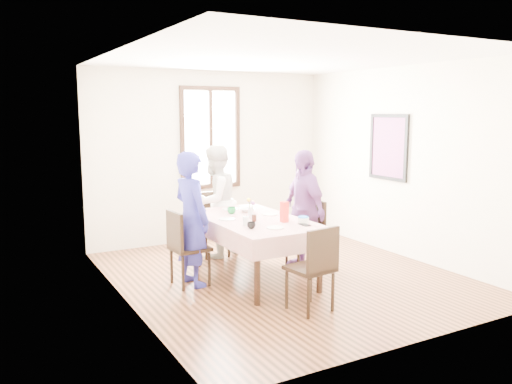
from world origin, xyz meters
TOP-DOWN VIEW (x-y plane):
  - ground at (0.00, 0.00)m, footprint 4.50×4.50m
  - back_wall at (0.00, 2.25)m, footprint 4.00×0.00m
  - right_wall at (2.00, 0.00)m, footprint 0.00×4.50m
  - window_frame at (0.00, 2.23)m, footprint 1.02×0.06m
  - window_pane at (0.00, 2.24)m, footprint 0.90×0.02m
  - art_poster at (1.98, 0.30)m, footprint 0.04×0.76m
  - dining_table at (-0.39, 0.08)m, footprint 0.94×1.76m
  - tablecloth at (-0.39, 0.08)m, footprint 1.06×1.88m
  - chair_left at (-1.17, 0.25)m, footprint 0.44×0.44m
  - chair_right at (0.40, 0.14)m, footprint 0.46×0.46m
  - chair_far at (-0.39, 1.29)m, footprint 0.46×0.46m
  - chair_near at (-0.39, -1.13)m, footprint 0.47×0.47m
  - person_left at (-1.15, 0.25)m, footprint 0.48×0.65m
  - person_far at (-0.39, 1.27)m, footprint 0.96×0.88m
  - person_right at (0.38, 0.14)m, footprint 0.46×0.96m
  - mug_black at (-0.68, -0.39)m, footprint 0.12×0.12m
  - mug_flag at (-0.06, -0.07)m, footprint 0.11×0.11m
  - mug_green at (-0.49, 0.49)m, footprint 0.15×0.15m
  - serving_bowl at (-0.25, 0.51)m, footprint 0.24×0.24m
  - juice_carton at (-0.17, -0.27)m, footprint 0.08×0.08m
  - butter_tub at (-0.01, -0.43)m, footprint 0.13×0.13m
  - jam_jar at (-0.46, -0.06)m, footprint 0.06×0.06m
  - drinking_glass at (-0.66, -0.22)m, footprint 0.07×0.07m
  - smartphone at (-0.06, -0.53)m, footprint 0.08×0.16m
  - flower_vase at (-0.41, 0.13)m, footprint 0.07×0.07m
  - plate_left at (-0.70, 0.19)m, footprint 0.20×0.20m
  - plate_right at (-0.10, 0.20)m, footprint 0.20×0.20m
  - plate_far at (-0.38, 0.76)m, footprint 0.20×0.20m
  - plate_near at (-0.44, -0.50)m, footprint 0.20×0.20m
  - butter_lid at (-0.01, -0.43)m, footprint 0.12×0.12m
  - flower_bunch at (-0.41, 0.13)m, footprint 0.09×0.09m

SIDE VIEW (x-z plane):
  - ground at x=0.00m, z-range 0.00..0.00m
  - dining_table at x=-0.39m, z-range 0.00..0.75m
  - chair_left at x=-1.17m, z-range 0.00..0.91m
  - chair_right at x=0.40m, z-range 0.00..0.91m
  - chair_far at x=-0.39m, z-range 0.00..0.91m
  - chair_near at x=-0.39m, z-range 0.00..0.91m
  - tablecloth at x=-0.39m, z-range 0.75..0.76m
  - smartphone at x=-0.06m, z-range 0.76..0.77m
  - plate_left at x=-0.70m, z-range 0.76..0.77m
  - plate_right at x=-0.10m, z-range 0.76..0.77m
  - plate_far at x=-0.38m, z-range 0.76..0.77m
  - plate_near at x=-0.44m, z-range 0.76..0.77m
  - serving_bowl at x=-0.25m, z-range 0.76..0.81m
  - person_right at x=0.38m, z-range 0.00..1.58m
  - butter_tub at x=-0.01m, z-range 0.76..0.83m
  - mug_black at x=-0.68m, z-range 0.76..0.84m
  - jam_jar at x=-0.46m, z-range 0.76..0.84m
  - person_far at x=-0.39m, z-range 0.00..1.61m
  - mug_flag at x=-0.06m, z-range 0.76..0.85m
  - mug_green at x=-0.49m, z-range 0.76..0.85m
  - person_left at x=-1.15m, z-range 0.00..1.61m
  - drinking_glass at x=-0.66m, z-range 0.76..0.87m
  - flower_vase at x=-0.41m, z-range 0.76..0.90m
  - butter_lid at x=-0.01m, z-range 0.83..0.84m
  - juice_carton at x=-0.17m, z-range 0.76..1.01m
  - flower_bunch at x=-0.41m, z-range 0.90..1.00m
  - back_wall at x=0.00m, z-range -0.65..3.35m
  - right_wall at x=2.00m, z-range -0.90..3.60m
  - art_poster at x=1.98m, z-range 1.07..2.03m
  - window_frame at x=0.00m, z-range 0.84..2.46m
  - window_pane at x=0.00m, z-range 0.90..2.40m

